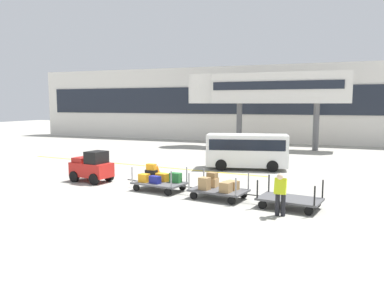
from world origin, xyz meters
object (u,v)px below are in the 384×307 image
object	(u,v)px
baggage_cart_tail	(290,199)
safety_cone_near	(158,170)
baggage_handler	(280,192)
baggage_cart_lead	(158,180)
shuttle_van	(247,149)
baggage_cart_middle	(218,187)
baggage_tug	(92,167)

from	to	relation	value
baggage_cart_tail	safety_cone_near	xyz separation A→B (m)	(-7.85, 4.61, -0.07)
baggage_handler	baggage_cart_tail	bearing A→B (deg)	82.09
baggage_cart_lead	shuttle_van	world-z (taller)	shuttle_van
safety_cone_near	baggage_cart_lead	bearing A→B (deg)	-63.00
baggage_cart_middle	shuttle_van	world-z (taller)	shuttle_van
baggage_handler	safety_cone_near	xyz separation A→B (m)	(-7.68, 5.82, -0.59)
baggage_cart_lead	baggage_handler	xyz separation A→B (m)	(5.85, -2.21, 0.36)
shuttle_van	safety_cone_near	bearing A→B (deg)	-138.41
baggage_handler	shuttle_van	bearing A→B (deg)	110.13
baggage_tug	baggage_cart_lead	size ratio (longest dim) A/B	0.73
baggage_cart_tail	baggage_handler	bearing A→B (deg)	-97.91
baggage_tug	safety_cone_near	size ratio (longest dim) A/B	4.08
baggage_cart_lead	shuttle_van	distance (m)	7.72
baggage_cart_lead	baggage_cart_tail	bearing A→B (deg)	-9.47
baggage_tug	baggage_handler	world-z (taller)	baggage_tug
baggage_cart_middle	baggage_cart_tail	distance (m)	3.03
baggage_cart_lead	baggage_cart_middle	size ratio (longest dim) A/B	1.00
baggage_tug	baggage_cart_middle	world-z (taller)	baggage_tug
baggage_cart_tail	shuttle_van	distance (m)	9.14
baggage_tug	baggage_cart_lead	bearing A→B (deg)	-7.97
baggage_tug	safety_cone_near	world-z (taller)	baggage_tug
baggage_cart_tail	baggage_cart_lead	bearing A→B (deg)	170.53
baggage_cart_lead	baggage_cart_tail	distance (m)	6.10
shuttle_van	safety_cone_near	world-z (taller)	shuttle_van
baggage_cart_lead	shuttle_van	bearing A→B (deg)	72.19
baggage_cart_tail	baggage_handler	world-z (taller)	baggage_handler
baggage_cart_middle	baggage_cart_tail	bearing A→B (deg)	-9.20
baggage_tug	baggage_cart_tail	bearing A→B (deg)	-8.87
baggage_cart_lead	safety_cone_near	bearing A→B (deg)	117.00
baggage_cart_lead	baggage_cart_middle	distance (m)	3.07
baggage_cart_lead	baggage_cart_middle	xyz separation A→B (m)	(3.02, -0.52, -0.01)
baggage_cart_lead	baggage_cart_tail	size ratio (longest dim) A/B	1.00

